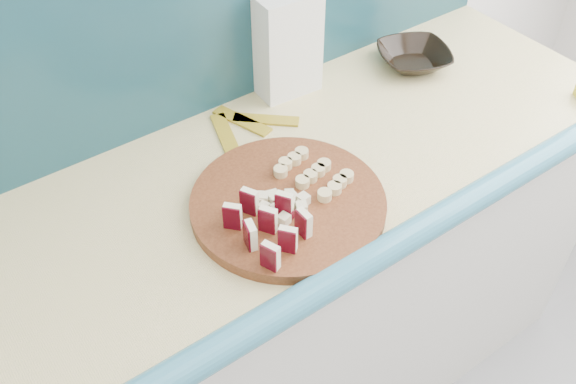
{
  "coord_description": "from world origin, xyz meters",
  "views": [
    {
      "loc": [
        -0.25,
        0.66,
        1.83
      ],
      "look_at": [
        0.28,
        1.4,
        0.95
      ],
      "focal_mm": 40.0,
      "sensor_mm": 36.0,
      "label": 1
    }
  ],
  "objects": [
    {
      "name": "flour_bag",
      "position": [
        0.52,
        1.75,
        1.04
      ],
      "size": [
        0.15,
        0.12,
        0.25
      ],
      "primitive_type": "cube",
      "rotation": [
        0.0,
        0.0,
        -0.06
      ],
      "color": "white",
      "rests_on": "kitchen_counter"
    },
    {
      "name": "brown_bowl",
      "position": [
        0.84,
        1.64,
        0.93
      ],
      "size": [
        0.24,
        0.24,
        0.04
      ],
      "primitive_type": "imported",
      "rotation": [
        0.0,
        0.0,
        -0.4
      ],
      "color": "black",
      "rests_on": "kitchen_counter"
    },
    {
      "name": "banana_slices",
      "position": [
        0.36,
        1.42,
        0.94
      ],
      "size": [
        0.13,
        0.16,
        0.02
      ],
      "color": "#D0B87F",
      "rests_on": "cutting_board"
    },
    {
      "name": "banana_peel",
      "position": [
        0.35,
        1.67,
        0.91
      ],
      "size": [
        0.21,
        0.18,
        0.01
      ],
      "rotation": [
        0.0,
        0.0,
        0.14
      ],
      "color": "gold",
      "rests_on": "kitchen_counter"
    },
    {
      "name": "backsplash",
      "position": [
        0.1,
        1.79,
        1.16
      ],
      "size": [
        2.2,
        0.02,
        0.5
      ],
      "primitive_type": "cube",
      "color": "teal",
      "rests_on": "kitchen_counter"
    },
    {
      "name": "apple_wedges",
      "position": [
        0.19,
        1.35,
        0.96
      ],
      "size": [
        0.12,
        0.17,
        0.05
      ],
      "color": "#F6EBC5",
      "rests_on": "cutting_board"
    },
    {
      "name": "apple_chunks",
      "position": [
        0.25,
        1.39,
        0.94
      ],
      "size": [
        0.06,
        0.06,
        0.02
      ],
      "color": "#F4EEC3",
      "rests_on": "cutting_board"
    },
    {
      "name": "cutting_board",
      "position": [
        0.28,
        1.4,
        0.92
      ],
      "size": [
        0.49,
        0.49,
        0.02
      ],
      "primitive_type": "cylinder",
      "rotation": [
        0.0,
        0.0,
        0.3
      ],
      "color": "#48210F",
      "rests_on": "kitchen_counter"
    },
    {
      "name": "kitchen_counter",
      "position": [
        0.1,
        1.5,
        0.46
      ],
      "size": [
        2.2,
        0.63,
        0.91
      ],
      "color": "silver",
      "rests_on": "ground"
    }
  ]
}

